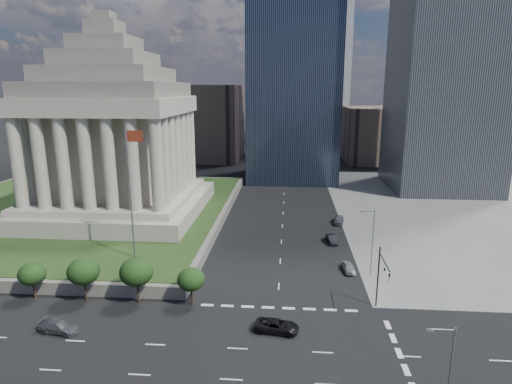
# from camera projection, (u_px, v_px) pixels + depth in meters

# --- Properties ---
(ground) EXTENTS (500.00, 500.00, 0.00)m
(ground) POSITION_uv_depth(u_px,v_px,m) (285.00, 174.00, 137.27)
(ground) COLOR black
(ground) RESTS_ON ground
(sidewalk_ne) EXTENTS (68.00, 90.00, 0.03)m
(sidewalk_ne) POSITION_uv_depth(u_px,v_px,m) (490.00, 213.00, 95.04)
(sidewalk_ne) COLOR slate
(sidewalk_ne) RESTS_ON ground
(plaza_terrace) EXTENTS (66.00, 70.00, 1.80)m
(plaza_terrace) POSITION_uv_depth(u_px,v_px,m) (74.00, 212.00, 92.06)
(plaza_terrace) COLOR #605A52
(plaza_terrace) RESTS_ON ground
(plaza_lawn) EXTENTS (64.00, 68.00, 0.10)m
(plaza_lawn) POSITION_uv_depth(u_px,v_px,m) (73.00, 208.00, 91.83)
(plaza_lawn) COLOR #223B18
(plaza_lawn) RESTS_ON plaza_terrace
(war_memorial) EXTENTS (34.00, 34.00, 39.00)m
(war_memorial) POSITION_uv_depth(u_px,v_px,m) (112.00, 117.00, 84.41)
(war_memorial) COLOR #9D9483
(war_memorial) RESTS_ON plaza_lawn
(flagpole) EXTENTS (2.52, 0.24, 20.00)m
(flagpole) POSITION_uv_depth(u_px,v_px,m) (131.00, 186.00, 62.22)
(flagpole) COLOR slate
(flagpole) RESTS_ON plaza_lawn
(tree_row) EXTENTS (53.00, 4.00, 6.00)m
(tree_row) POSITION_uv_depth(u_px,v_px,m) (7.00, 276.00, 55.98)
(tree_row) COLOR black
(tree_row) RESTS_ON ground
(midrise_glass) EXTENTS (26.00, 26.00, 60.00)m
(midrise_glass) POSITION_uv_depth(u_px,v_px,m) (294.00, 77.00, 125.15)
(midrise_glass) COLOR black
(midrise_glass) RESTS_ON ground
(building_filler_ne) EXTENTS (20.00, 30.00, 20.00)m
(building_filler_ne) POSITION_uv_depth(u_px,v_px,m) (371.00, 134.00, 161.52)
(building_filler_ne) COLOR brown
(building_filler_ne) RESTS_ON ground
(building_filler_nw) EXTENTS (24.00, 30.00, 28.00)m
(building_filler_nw) POSITION_uv_depth(u_px,v_px,m) (209.00, 122.00, 165.28)
(building_filler_nw) COLOR brown
(building_filler_nw) RESTS_ON ground
(traffic_signal_ne) EXTENTS (0.30, 5.74, 8.00)m
(traffic_signal_ne) POSITION_uv_depth(u_px,v_px,m) (382.00, 274.00, 51.50)
(traffic_signal_ne) COLOR black
(traffic_signal_ne) RESTS_ON ground
(street_lamp_south) EXTENTS (2.13, 0.22, 10.00)m
(street_lamp_south) POSITION_uv_depth(u_px,v_px,m) (447.00, 379.00, 32.27)
(street_lamp_south) COLOR slate
(street_lamp_south) RESTS_ON ground
(street_lamp_north) EXTENTS (2.13, 0.22, 10.00)m
(street_lamp_north) POSITION_uv_depth(u_px,v_px,m) (372.00, 239.00, 62.29)
(street_lamp_north) COLOR slate
(street_lamp_north) RESTS_ON ground
(pickup_truck) EXTENTS (3.00, 5.33, 1.41)m
(pickup_truck) POSITION_uv_depth(u_px,v_px,m) (277.00, 326.00, 48.60)
(pickup_truck) COLOR black
(pickup_truck) RESTS_ON ground
(suv_grey) EXTENTS (2.58, 4.92, 1.36)m
(suv_grey) POSITION_uv_depth(u_px,v_px,m) (59.00, 327.00, 48.51)
(suv_grey) COLOR #4D4F53
(suv_grey) RESTS_ON ground
(parked_sedan_near) EXTENTS (4.13, 2.03, 1.36)m
(parked_sedan_near) POSITION_uv_depth(u_px,v_px,m) (349.00, 267.00, 64.47)
(parked_sedan_near) COLOR gray
(parked_sedan_near) RESTS_ON ground
(parked_sedan_mid) EXTENTS (4.30, 2.00, 1.36)m
(parked_sedan_mid) POSITION_uv_depth(u_px,v_px,m) (332.00, 239.00, 76.51)
(parked_sedan_mid) COLOR black
(parked_sedan_mid) RESTS_ON ground
(parked_sedan_far) EXTENTS (2.59, 4.85, 1.57)m
(parked_sedan_far) POSITION_uv_depth(u_px,v_px,m) (339.00, 220.00, 87.40)
(parked_sedan_far) COLOR #55575C
(parked_sedan_far) RESTS_ON ground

